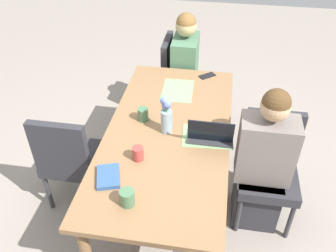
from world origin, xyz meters
The scene contains 16 objects.
ground_plane centered at (0.00, 0.00, 0.00)m, with size 10.00×10.00×0.00m, color gray.
dining_table centered at (0.00, 0.00, 0.67)m, with size 1.88×0.90×0.75m.
chair_near_left_near centered at (0.05, -0.77, 0.50)m, with size 0.44×0.44×0.90m.
person_near_left_near centered at (-0.03, -0.71, 0.53)m, with size 0.36×0.40×1.19m.
chair_head_right_left_mid centered at (1.24, 0.10, 0.50)m, with size 0.44×0.44×0.90m.
person_head_right_left_mid centered at (1.18, 0.02, 0.53)m, with size 0.40×0.36×1.19m.
chair_far_right_near centered at (-0.12, 0.75, 0.50)m, with size 0.44×0.44×0.90m.
flower_vase centered at (0.00, 0.01, 0.91)m, with size 0.10×0.09×0.29m.
placemat_near_left_near centered at (-0.01, -0.29, 0.75)m, with size 0.36×0.26×0.00m, color #7FAD70.
placemat_head_right_left_mid centered at (0.56, 0.01, 0.75)m, with size 0.36×0.26×0.00m, color #7FAD70.
laptop_near_left_near centered at (-0.04, -0.31, 0.79)m, with size 0.22×0.32×0.21m.
coffee_mug_near_left centered at (-0.32, 0.15, 0.80)m, with size 0.08×0.08×0.10m, color #AD3D38.
coffee_mug_near_right centered at (-0.70, 0.12, 0.80)m, with size 0.09×0.09×0.10m, color #47704C.
coffee_mug_centre_left centered at (0.11, 0.21, 0.80)m, with size 0.08×0.08×0.10m, color #47704C.
book_red_cover centered at (-0.52, 0.29, 0.76)m, with size 0.20×0.14×0.03m, color #335693.
phone_black centered at (0.85, -0.22, 0.75)m, with size 0.15×0.07×0.01m, color black.
Camera 1 is at (-2.02, -0.33, 2.40)m, focal length 38.50 mm.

